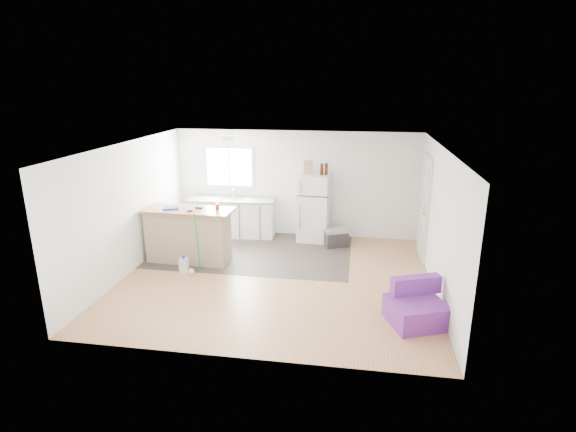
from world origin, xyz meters
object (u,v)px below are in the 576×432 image
object	(u,v)px
blue_tray	(171,208)
peninsula	(189,235)
bottle_right	(326,169)
purple_seat	(416,308)
refrigerator	(314,208)
cooler	(336,237)
bottle_left	(322,169)
cardboard_box	(309,168)
cleaner_jug	(184,265)
kitchen_cabinets	(232,217)
mop	(193,262)
red_cup	(217,207)

from	to	relation	value
blue_tray	peninsula	bearing A→B (deg)	6.75
bottle_right	purple_seat	bearing A→B (deg)	-64.38
purple_seat	bottle_right	bearing A→B (deg)	94.06
purple_seat	refrigerator	bearing A→B (deg)	97.46
cooler	bottle_left	size ratio (longest dim) A/B	2.41
purple_seat	cardboard_box	xyz separation A→B (m)	(-2.00, 3.33, 1.43)
cardboard_box	bottle_right	bearing A→B (deg)	5.37
cooler	purple_seat	size ratio (longest dim) A/B	0.62
cooler	cleaner_jug	distance (m)	3.31
peninsula	cooler	world-z (taller)	peninsula
kitchen_cabinets	bottle_left	distance (m)	2.36
mop	peninsula	bearing A→B (deg)	104.75
cooler	bottle_left	xyz separation A→B (m)	(-0.36, 0.26, 1.43)
refrigerator	bottle_right	size ratio (longest dim) A/B	6.03
cooler	bottle_right	bearing A→B (deg)	106.75
peninsula	bottle_left	bearing A→B (deg)	33.99
kitchen_cabinets	bottle_left	xyz separation A→B (m)	(2.04, -0.08, 1.19)
mop	red_cup	distance (m)	1.16
peninsula	mop	bearing A→B (deg)	-62.13
kitchen_cabinets	red_cup	world-z (taller)	red_cup
refrigerator	cardboard_box	xyz separation A→B (m)	(-0.12, -0.04, 0.90)
blue_tray	cardboard_box	xyz separation A→B (m)	(2.48, 1.60, 0.57)
cooler	purple_seat	bearing A→B (deg)	-89.79
red_cup	cooler	bearing A→B (deg)	29.00
mop	cardboard_box	bearing A→B (deg)	38.04
kitchen_cabinets	peninsula	xyz separation A→B (m)	(-0.43, -1.64, 0.10)
kitchen_cabinets	red_cup	size ratio (longest dim) A/B	16.56
peninsula	purple_seat	bearing A→B (deg)	-21.08
red_cup	bottle_left	xyz separation A→B (m)	(1.87, 1.50, 0.50)
purple_seat	red_cup	bearing A→B (deg)	131.55
blue_tray	bottle_left	xyz separation A→B (m)	(2.77, 1.59, 0.54)
kitchen_cabinets	cardboard_box	world-z (taller)	cardboard_box
peninsula	purple_seat	xyz separation A→B (m)	(4.18, -1.76, -0.31)
peninsula	kitchen_cabinets	bearing A→B (deg)	77.19
refrigerator	purple_seat	size ratio (longest dim) A/B	1.54
mop	bottle_left	bearing A→B (deg)	33.78
cooler	red_cup	xyz separation A→B (m)	(-2.23, -1.24, 0.93)
refrigerator	mop	world-z (taller)	refrigerator
refrigerator	blue_tray	xyz separation A→B (m)	(-2.61, -1.65, 0.33)
peninsula	cooler	distance (m)	3.13
red_cup	bottle_left	bearing A→B (deg)	38.70
cleaner_jug	refrigerator	bearing A→B (deg)	44.24
mop	cardboard_box	distance (m)	3.22
refrigerator	cleaner_jug	size ratio (longest dim) A/B	4.35
cleaner_jug	cooler	bearing A→B (deg)	33.87
bottle_left	mop	bearing A→B (deg)	-134.88
mop	bottle_right	world-z (taller)	bottle_right
peninsula	cardboard_box	bearing A→B (deg)	37.52
bottle_right	refrigerator	bearing A→B (deg)	178.54
blue_tray	refrigerator	bearing A→B (deg)	32.28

